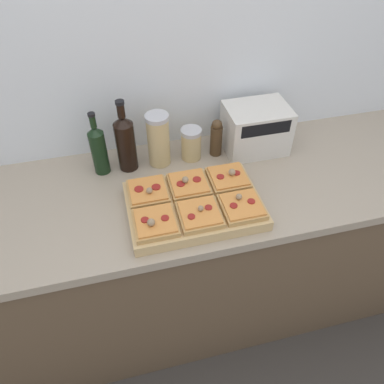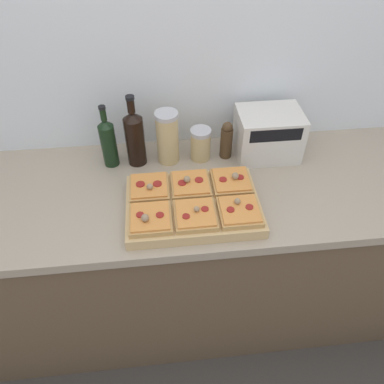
% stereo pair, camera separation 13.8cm
% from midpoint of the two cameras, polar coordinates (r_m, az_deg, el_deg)
% --- Properties ---
extents(ground_plane, '(12.00, 12.00, 0.00)m').
position_cam_midpoint_polar(ground_plane, '(2.07, 3.27, -24.30)').
color(ground_plane, '#3D3833').
extents(wall_back, '(6.00, 0.06, 2.50)m').
position_cam_midpoint_polar(wall_back, '(1.60, 1.34, 18.77)').
color(wall_back, silver).
rests_on(wall_back, ground_plane).
extents(kitchen_counter, '(2.63, 0.67, 0.90)m').
position_cam_midpoint_polar(kitchen_counter, '(1.83, 2.33, -9.64)').
color(kitchen_counter, brown).
rests_on(kitchen_counter, ground_plane).
extents(cutting_board, '(0.49, 0.34, 0.04)m').
position_cam_midpoint_polar(cutting_board, '(1.39, 2.98, -2.23)').
color(cutting_board, tan).
rests_on(cutting_board, kitchen_counter).
extents(pizza_slice_back_left, '(0.15, 0.15, 0.05)m').
position_cam_midpoint_polar(pizza_slice_back_left, '(1.41, -3.77, 0.60)').
color(pizza_slice_back_left, tan).
rests_on(pizza_slice_back_left, cutting_board).
extents(pizza_slice_back_center, '(0.15, 0.15, 0.05)m').
position_cam_midpoint_polar(pizza_slice_back_center, '(1.42, 2.55, 1.08)').
color(pizza_slice_back_center, tan).
rests_on(pizza_slice_back_center, cutting_board).
extents(pizza_slice_back_right, '(0.15, 0.15, 0.05)m').
position_cam_midpoint_polar(pizza_slice_back_right, '(1.45, 8.75, 1.52)').
color(pizza_slice_back_right, tan).
rests_on(pizza_slice_back_right, cutting_board).
extents(pizza_slice_front_left, '(0.15, 0.15, 0.05)m').
position_cam_midpoint_polar(pizza_slice_front_left, '(1.30, -3.38, -4.18)').
color(pizza_slice_front_left, tan).
rests_on(pizza_slice_front_left, cutting_board).
extents(pizza_slice_front_center, '(0.15, 0.15, 0.05)m').
position_cam_midpoint_polar(pizza_slice_front_center, '(1.31, 3.54, -3.63)').
color(pizza_slice_front_center, tan).
rests_on(pizza_slice_front_center, cutting_board).
extents(pizza_slice_front_right, '(0.15, 0.15, 0.05)m').
position_cam_midpoint_polar(pizza_slice_front_right, '(1.34, 10.20, -3.03)').
color(pizza_slice_front_right, tan).
rests_on(pizza_slice_front_right, cutting_board).
extents(olive_oil_bottle, '(0.06, 0.06, 0.28)m').
position_cam_midpoint_polar(olive_oil_bottle, '(1.56, -10.18, 7.47)').
color(olive_oil_bottle, black).
rests_on(olive_oil_bottle, kitchen_counter).
extents(wine_bottle, '(0.08, 0.08, 0.31)m').
position_cam_midpoint_polar(wine_bottle, '(1.55, -6.19, 8.24)').
color(wine_bottle, black).
rests_on(wine_bottle, kitchen_counter).
extents(grain_jar_tall, '(0.10, 0.10, 0.23)m').
position_cam_midpoint_polar(grain_jar_tall, '(1.56, -1.21, 8.23)').
color(grain_jar_tall, tan).
rests_on(grain_jar_tall, kitchen_counter).
extents(grain_jar_short, '(0.09, 0.09, 0.14)m').
position_cam_midpoint_polar(grain_jar_short, '(1.60, 3.80, 7.21)').
color(grain_jar_short, tan).
rests_on(grain_jar_short, kitchen_counter).
extents(pepper_mill, '(0.05, 0.05, 0.17)m').
position_cam_midpoint_polar(pepper_mill, '(1.62, 7.74, 7.74)').
color(pepper_mill, '#47331E').
rests_on(pepper_mill, kitchen_counter).
extents(toaster_oven, '(0.29, 0.20, 0.20)m').
position_cam_midpoint_polar(toaster_oven, '(1.65, 13.89, 8.48)').
color(toaster_oven, beige).
rests_on(toaster_oven, kitchen_counter).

